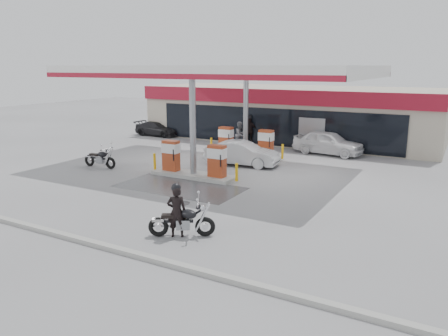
# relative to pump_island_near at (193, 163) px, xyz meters

# --- Properties ---
(ground) EXTENTS (90.00, 90.00, 0.00)m
(ground) POSITION_rel_pump_island_near_xyz_m (0.00, -2.00, -0.71)
(ground) COLOR gray
(ground) RESTS_ON ground
(wet_patch) EXTENTS (6.00, 3.00, 0.00)m
(wet_patch) POSITION_rel_pump_island_near_xyz_m (0.50, -2.00, -0.71)
(wet_patch) COLOR #4C4C4F
(wet_patch) RESTS_ON ground
(drain_cover) EXTENTS (0.70, 0.70, 0.01)m
(drain_cover) POSITION_rel_pump_island_near_xyz_m (2.00, -4.00, -0.71)
(drain_cover) COLOR #38383A
(drain_cover) RESTS_ON ground
(kerb) EXTENTS (28.00, 0.25, 0.15)m
(kerb) POSITION_rel_pump_island_near_xyz_m (0.00, -9.00, -0.64)
(kerb) COLOR gray
(kerb) RESTS_ON ground
(store_building) EXTENTS (22.00, 8.22, 4.00)m
(store_building) POSITION_rel_pump_island_near_xyz_m (0.01, 13.94, 1.30)
(store_building) COLOR #B1AB94
(store_building) RESTS_ON ground
(canopy) EXTENTS (16.00, 10.02, 5.51)m
(canopy) POSITION_rel_pump_island_near_xyz_m (0.00, 3.00, 4.56)
(canopy) COLOR silver
(canopy) RESTS_ON ground
(pump_island_near) EXTENTS (5.14, 1.30, 1.78)m
(pump_island_near) POSITION_rel_pump_island_near_xyz_m (0.00, 0.00, 0.00)
(pump_island_near) COLOR #9E9E99
(pump_island_near) RESTS_ON ground
(pump_island_far) EXTENTS (5.14, 1.30, 1.78)m
(pump_island_far) POSITION_rel_pump_island_near_xyz_m (0.00, 6.00, 0.00)
(pump_island_far) COLOR #9E9E99
(pump_island_far) RESTS_ON ground
(main_motorcycle) EXTENTS (2.02, 1.29, 1.15)m
(main_motorcycle) POSITION_rel_pump_island_near_xyz_m (4.11, -6.97, -0.20)
(main_motorcycle) COLOR black
(main_motorcycle) RESTS_ON ground
(biker_main) EXTENTS (0.76, 0.69, 1.75)m
(biker_main) POSITION_rel_pump_island_near_xyz_m (3.94, -7.07, 0.16)
(biker_main) COLOR black
(biker_main) RESTS_ON ground
(parked_motorcycle) EXTENTS (2.20, 0.85, 1.13)m
(parked_motorcycle) POSITION_rel_pump_island_near_xyz_m (-5.71, -0.79, -0.21)
(parked_motorcycle) COLOR black
(parked_motorcycle) RESTS_ON ground
(sedan_white) EXTENTS (4.68, 2.32, 1.53)m
(sedan_white) POSITION_rel_pump_island_near_xyz_m (4.36, 9.20, 0.06)
(sedan_white) COLOR white
(sedan_white) RESTS_ON ground
(attendant) EXTENTS (0.81, 0.97, 1.78)m
(attendant) POSITION_rel_pump_island_near_xyz_m (-1.82, 8.80, 0.18)
(attendant) COLOR slate
(attendant) RESTS_ON ground
(hatchback_silver) EXTENTS (4.39, 1.96, 1.40)m
(hatchback_silver) POSITION_rel_pump_island_near_xyz_m (0.96, 3.60, -0.01)
(hatchback_silver) COLOR #B5BABE
(hatchback_silver) RESTS_ON ground
(parked_car_left) EXTENTS (4.00, 1.68, 1.15)m
(parked_car_left) POSITION_rel_pump_island_near_xyz_m (-10.00, 10.00, -0.13)
(parked_car_left) COLOR black
(parked_car_left) RESTS_ON ground
(parked_car_right) EXTENTS (4.15, 2.29, 1.10)m
(parked_car_right) POSITION_rel_pump_island_near_xyz_m (4.50, 12.00, -0.16)
(parked_car_right) COLOR #4B1011
(parked_car_right) RESTS_ON ground
(biker_walking) EXTENTS (1.29, 0.81, 2.05)m
(biker_walking) POSITION_rel_pump_island_near_xyz_m (-1.60, 9.80, 0.31)
(biker_walking) COLOR black
(biker_walking) RESTS_ON ground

